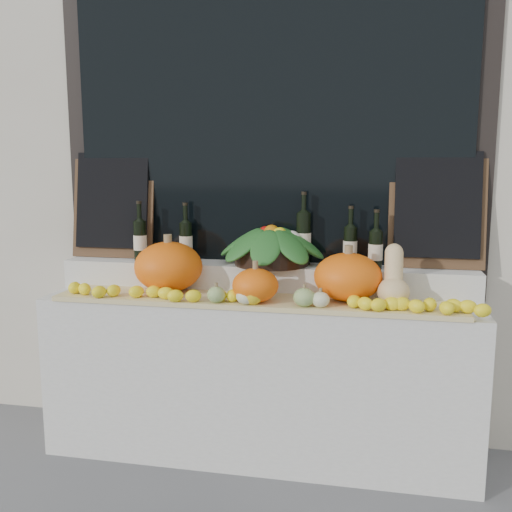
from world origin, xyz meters
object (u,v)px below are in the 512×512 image
Objects in this scene: pumpkin_left at (168,267)px; butternut_squash at (394,281)px; produce_bowl at (272,245)px; wine_bottle_tall at (303,238)px; pumpkin_right at (348,277)px.

pumpkin_left is 1.24× the size of butternut_squash.
butternut_squash is 0.71m from produce_bowl.
produce_bowl is 0.18m from wine_bottle_tall.
pumpkin_right is at bearing -43.32° from wine_bottle_tall.
pumpkin_left is 0.96m from pumpkin_right.
pumpkin_right is 0.55× the size of produce_bowl.
butternut_squash is at bearing -3.30° from pumpkin_left.
butternut_squash reaches higher than pumpkin_left.
butternut_squash is at bearing -12.71° from pumpkin_right.
pumpkin_left is 0.92× the size of wine_bottle_tall.
butternut_squash is (1.18, -0.07, -0.02)m from pumpkin_left.
wine_bottle_tall is (-0.48, 0.29, 0.16)m from butternut_squash.
pumpkin_right is (0.96, -0.02, -0.01)m from pumpkin_left.
pumpkin_right is 0.86× the size of wine_bottle_tall.
produce_bowl reaches higher than pumpkin_left.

